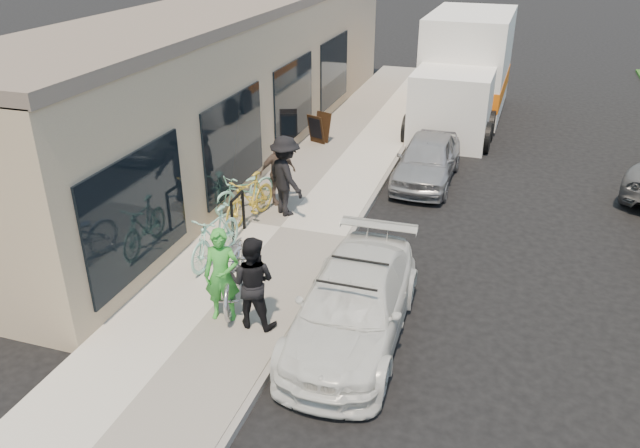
# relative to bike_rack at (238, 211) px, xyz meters

# --- Properties ---
(ground) EXTENTS (120.00, 120.00, 0.00)m
(ground) POSITION_rel_bike_rack_xyz_m (2.71, -2.38, -0.71)
(ground) COLOR black
(ground) RESTS_ON ground
(sidewalk) EXTENTS (3.00, 34.00, 0.15)m
(sidewalk) POSITION_rel_bike_rack_xyz_m (0.71, 0.62, -0.63)
(sidewalk) COLOR beige
(sidewalk) RESTS_ON ground
(curb) EXTENTS (0.12, 34.00, 0.13)m
(curb) POSITION_rel_bike_rack_xyz_m (2.26, 0.62, -0.64)
(curb) COLOR gray
(curb) RESTS_ON ground
(storefront) EXTENTS (3.60, 20.00, 4.22)m
(storefront) POSITION_rel_bike_rack_xyz_m (-2.53, 5.61, 1.42)
(storefront) COLOR tan
(storefront) RESTS_ON ground
(bike_rack) EXTENTS (0.08, 0.66, 0.92)m
(bike_rack) POSITION_rel_bike_rack_xyz_m (0.00, 0.00, 0.00)
(bike_rack) COLOR black
(bike_rack) RESTS_ON sidewalk
(sandwich_board) EXTENTS (0.69, 0.69, 0.88)m
(sandwich_board) POSITION_rel_bike_rack_xyz_m (-0.25, 6.34, -0.11)
(sandwich_board) COLOR black
(sandwich_board) RESTS_ON sidewalk
(sedan_white) EXTENTS (1.82, 4.24, 1.26)m
(sedan_white) POSITION_rel_bike_rack_xyz_m (3.22, -2.54, -0.10)
(sedan_white) COLOR silver
(sedan_white) RESTS_ON ground
(sedan_silver) EXTENTS (1.49, 3.62, 1.23)m
(sedan_silver) POSITION_rel_bike_rack_xyz_m (3.28, 4.61, -0.09)
(sedan_silver) COLOR #9A9B9F
(sedan_silver) RESTS_ON ground
(moving_truck) EXTENTS (2.76, 7.07, 3.45)m
(moving_truck) POSITION_rel_bike_rack_xyz_m (3.47, 10.79, 0.82)
(moving_truck) COLOR white
(moving_truck) RESTS_ON ground
(tandem_bike) EXTENTS (1.36, 2.29, 1.13)m
(tandem_bike) POSITION_rel_bike_rack_xyz_m (0.99, -2.25, 0.01)
(tandem_bike) COLOR #AAAAAC
(tandem_bike) RESTS_ON sidewalk
(woman_rider) EXTENTS (0.67, 0.50, 1.65)m
(woman_rider) POSITION_rel_bike_rack_xyz_m (1.06, -2.90, 0.27)
(woman_rider) COLOR green
(woman_rider) RESTS_ON sidewalk
(man_standing) EXTENTS (0.79, 0.62, 1.61)m
(man_standing) POSITION_rel_bike_rack_xyz_m (1.62, -2.92, 0.25)
(man_standing) COLOR black
(man_standing) RESTS_ON sidewalk
(cruiser_bike_a) EXTENTS (0.64, 1.79, 1.06)m
(cruiser_bike_a) POSITION_rel_bike_rack_xyz_m (0.05, -1.17, -0.03)
(cruiser_bike_a) COLOR #99E4C8
(cruiser_bike_a) RESTS_ON sidewalk
(cruiser_bike_b) EXTENTS (1.33, 1.90, 0.95)m
(cruiser_bike_b) POSITION_rel_bike_rack_xyz_m (-0.40, 1.28, -0.08)
(cruiser_bike_b) COLOR #99E4C8
(cruiser_bike_b) RESTS_ON sidewalk
(cruiser_bike_c) EXTENTS (0.86, 1.82, 1.05)m
(cruiser_bike_c) POSITION_rel_bike_rack_xyz_m (-0.05, 0.74, -0.03)
(cruiser_bike_c) COLOR gold
(cruiser_bike_c) RESTS_ON sidewalk
(bystander_a) EXTENTS (1.35, 1.28, 1.84)m
(bystander_a) POSITION_rel_bike_rack_xyz_m (0.59, 1.31, 0.36)
(bystander_a) COLOR black
(bystander_a) RESTS_ON sidewalk
(bystander_b) EXTENTS (0.91, 0.89, 1.53)m
(bystander_b) POSITION_rel_bike_rack_xyz_m (0.19, 1.83, 0.21)
(bystander_b) COLOR brown
(bystander_b) RESTS_ON sidewalk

